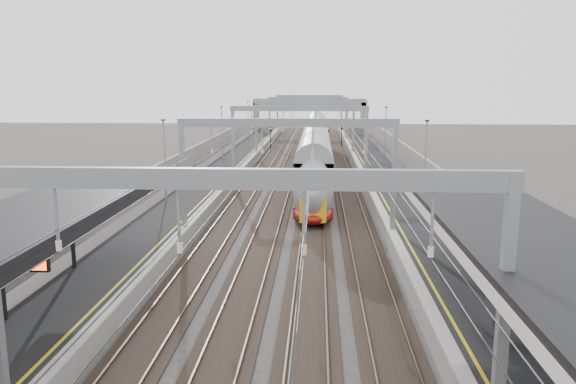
# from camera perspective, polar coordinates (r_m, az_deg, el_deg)

# --- Properties ---
(platform_left) EXTENTS (4.00, 120.00, 1.00)m
(platform_left) POSITION_cam_1_polar(r_m,az_deg,el_deg) (57.47, -6.77, 1.72)
(platform_left) COLOR black
(platform_left) RESTS_ON ground
(platform_right) EXTENTS (4.00, 120.00, 1.00)m
(platform_right) POSITION_cam_1_polar(r_m,az_deg,el_deg) (56.96, 9.30, 1.57)
(platform_right) COLOR black
(platform_right) RESTS_ON ground
(tracks) EXTENTS (11.40, 140.00, 0.20)m
(tracks) POSITION_cam_1_polar(r_m,az_deg,el_deg) (56.72, 1.23, 1.21)
(tracks) COLOR black
(tracks) RESTS_ON ground
(overhead_line) EXTENTS (13.00, 140.00, 6.60)m
(overhead_line) POSITION_cam_1_polar(r_m,az_deg,el_deg) (62.63, 1.46, 7.73)
(overhead_line) COLOR gray
(overhead_line) RESTS_ON platform_left
(canopy_right) EXTENTS (4.40, 30.00, 4.24)m
(canopy_right) POSITION_cam_1_polar(r_m,az_deg,el_deg) (15.84, 26.20, -6.57)
(canopy_right) COLOR black
(canopy_right) RESTS_ON platform_right
(overbridge) EXTENTS (22.00, 2.20, 6.90)m
(overbridge) POSITION_cam_1_polar(r_m,az_deg,el_deg) (110.99, 2.20, 8.64)
(overbridge) COLOR gray
(overbridge) RESTS_ON ground
(wall_left) EXTENTS (0.30, 120.00, 3.20)m
(wall_left) POSITION_cam_1_polar(r_m,az_deg,el_deg) (57.94, -9.92, 2.81)
(wall_left) COLOR gray
(wall_left) RESTS_ON ground
(wall_right) EXTENTS (0.30, 120.00, 3.20)m
(wall_right) POSITION_cam_1_polar(r_m,az_deg,el_deg) (57.23, 12.53, 2.61)
(wall_right) COLOR gray
(wall_right) RESTS_ON ground
(train) EXTENTS (2.82, 51.35, 4.45)m
(train) POSITION_cam_1_polar(r_m,az_deg,el_deg) (60.35, 2.79, 3.82)
(train) COLOR maroon
(train) RESTS_ON ground
(bench) EXTENTS (0.85, 1.65, 0.83)m
(bench) POSITION_cam_1_polar(r_m,az_deg,el_deg) (20.84, 20.96, -12.58)
(bench) COLOR black
(bench) RESTS_ON platform_right
(signal_green) EXTENTS (0.32, 0.32, 3.48)m
(signal_green) POSITION_cam_1_polar(r_m,az_deg,el_deg) (82.72, -1.78, 5.89)
(signal_green) COLOR black
(signal_green) RESTS_ON ground
(signal_red_near) EXTENTS (0.32, 0.32, 3.48)m
(signal_red_near) POSITION_cam_1_polar(r_m,az_deg,el_deg) (81.99, 4.09, 5.83)
(signal_red_near) COLOR black
(signal_red_near) RESTS_ON ground
(signal_red_far) EXTENTS (0.32, 0.32, 3.48)m
(signal_red_far) POSITION_cam_1_polar(r_m,az_deg,el_deg) (87.80, 5.47, 6.14)
(signal_red_far) COLOR black
(signal_red_far) RESTS_ON ground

